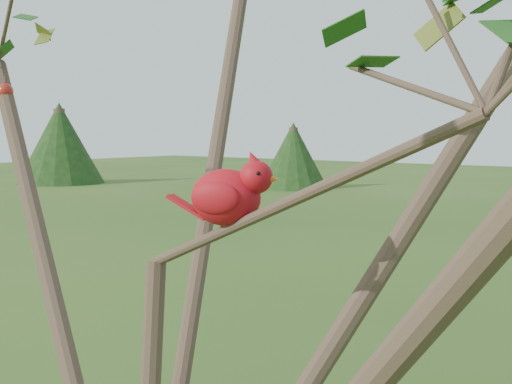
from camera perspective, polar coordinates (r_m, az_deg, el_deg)
crabapple_tree at (r=1.11m, az=-10.11°, el=1.83°), size 2.35×2.05×2.95m
cardinal at (r=1.11m, az=-2.13°, el=-0.20°), size 0.18×0.12×0.13m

